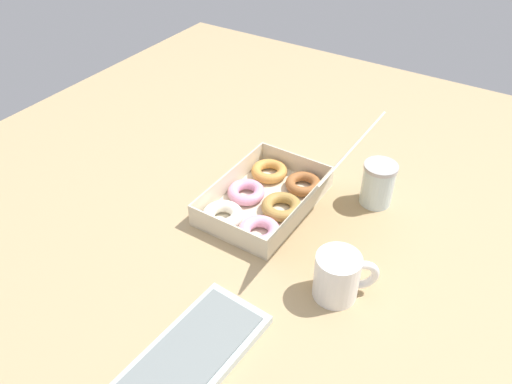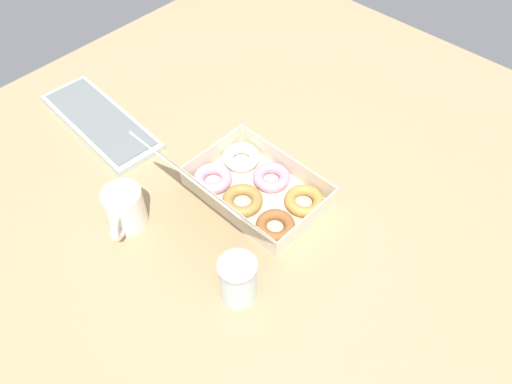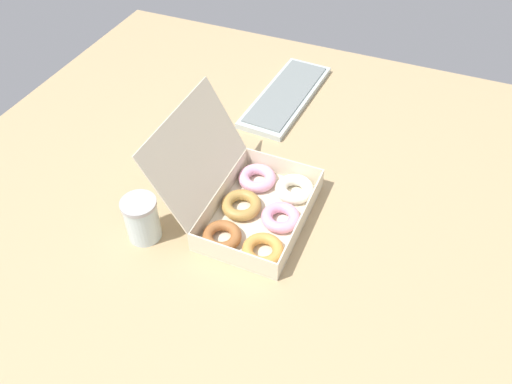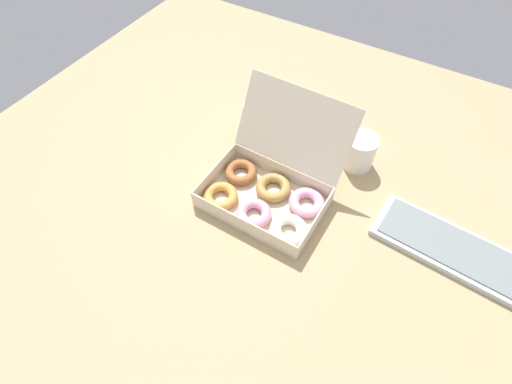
% 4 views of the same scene
% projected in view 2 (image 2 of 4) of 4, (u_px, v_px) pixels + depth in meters
% --- Properties ---
extents(ground_plane, '(1.80, 1.80, 0.02)m').
position_uv_depth(ground_plane, '(276.00, 202.00, 1.24)').
color(ground_plane, tan).
extents(donut_box, '(0.35, 0.34, 0.25)m').
position_uv_depth(donut_box, '(251.00, 188.00, 1.21)').
color(donut_box, beige).
rests_on(donut_box, ground_plane).
extents(keyboard, '(0.42, 0.17, 0.02)m').
position_uv_depth(keyboard, '(100.00, 121.00, 1.40)').
color(keyboard, '#B3C0BF').
rests_on(keyboard, ground_plane).
extents(coffee_mug, '(0.10, 0.12, 0.10)m').
position_uv_depth(coffee_mug, '(124.00, 209.00, 1.14)').
color(coffee_mug, white).
rests_on(coffee_mug, ground_plane).
extents(glass_jar, '(0.08, 0.08, 0.11)m').
position_uv_depth(glass_jar, '(238.00, 279.00, 1.02)').
color(glass_jar, silver).
rests_on(glass_jar, ground_plane).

